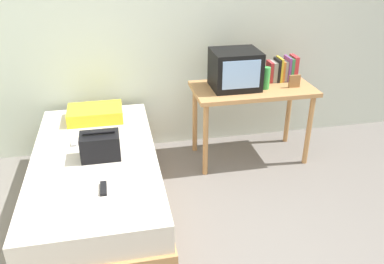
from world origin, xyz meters
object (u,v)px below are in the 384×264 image
object	(u,v)px
remote_silver	(74,142)
remote_dark	(103,188)
desk	(252,97)
tv	(235,69)
book_row	(282,70)
magazine	(83,185)
bed	(98,183)
pillow	(95,114)
handbag	(100,146)
picture_frame	(294,81)
water_bottle	(266,78)

from	to	relation	value
remote_silver	remote_dark	bearing A→B (deg)	-72.50
desk	remote_silver	world-z (taller)	desk
tv	book_row	world-z (taller)	tv
magazine	remote_silver	size ratio (longest dim) A/B	2.01
desk	remote_dark	bearing A→B (deg)	-142.71
bed	remote_dark	size ratio (longest dim) A/B	12.82
tv	book_row	bearing A→B (deg)	11.45
bed	remote_silver	size ratio (longest dim) A/B	13.89
tv	book_row	size ratio (longest dim) A/B	1.53
pillow	magazine	distance (m)	1.10
handbag	magazine	xyz separation A→B (m)	(-0.13, -0.37, -0.10)
book_row	pillow	world-z (taller)	book_row
desk	tv	size ratio (longest dim) A/B	2.64
book_row	remote_silver	xyz separation A→B (m)	(-2.02, -0.49, -0.34)
desk	picture_frame	bearing A→B (deg)	-13.53
water_bottle	picture_frame	world-z (taller)	water_bottle
handbag	pillow	bearing A→B (deg)	93.96
pillow	remote_dark	bearing A→B (deg)	-86.96
picture_frame	remote_silver	bearing A→B (deg)	-172.49
magazine	pillow	bearing A→B (deg)	86.01
water_bottle	handbag	size ratio (longest dim) A/B	0.70
picture_frame	remote_dark	bearing A→B (deg)	-151.06
book_row	handbag	world-z (taller)	book_row
water_bottle	book_row	xyz separation A→B (m)	(0.25, 0.20, 0.01)
remote_dark	bed	bearing A→B (deg)	98.17
remote_silver	desk	bearing A→B (deg)	12.19
desk	handbag	distance (m)	1.59
picture_frame	remote_silver	xyz separation A→B (m)	(-2.06, -0.27, -0.29)
water_bottle	picture_frame	xyz separation A→B (m)	(0.28, -0.02, -0.04)
tv	water_bottle	world-z (taller)	tv
remote_dark	remote_silver	xyz separation A→B (m)	(-0.23, 0.74, 0.00)
handbag	remote_silver	world-z (taller)	handbag
book_row	handbag	distance (m)	1.98
bed	pillow	distance (m)	0.76
desk	remote_silver	size ratio (longest dim) A/B	8.06
desk	pillow	bearing A→B (deg)	176.83
magazine	picture_frame	bearing A→B (deg)	25.25
tv	pillow	bearing A→B (deg)	177.21
bed	desk	bearing A→B (deg)	21.61
desk	remote_dark	distance (m)	1.82
remote_dark	handbag	bearing A→B (deg)	91.56
picture_frame	magazine	distance (m)	2.19
book_row	pillow	bearing A→B (deg)	-178.69
desk	book_row	xyz separation A→B (m)	(0.34, 0.13, 0.21)
remote_silver	picture_frame	bearing A→B (deg)	7.51
picture_frame	desk	bearing A→B (deg)	166.47
remote_silver	water_bottle	bearing A→B (deg)	9.37
bed	magazine	xyz separation A→B (m)	(-0.07, -0.42, 0.27)
tv	desk	bearing A→B (deg)	-5.91
bed	water_bottle	distance (m)	1.81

